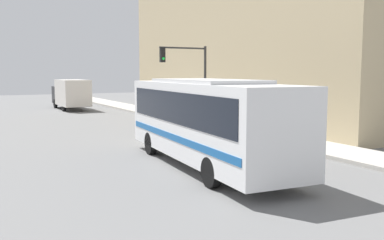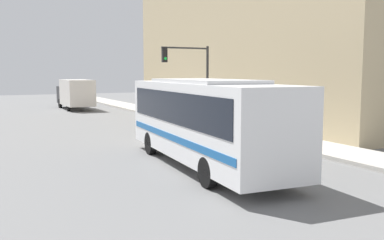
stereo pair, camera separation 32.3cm
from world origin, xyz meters
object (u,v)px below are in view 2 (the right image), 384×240
object	(u,v)px
city_bus	(205,117)
delivery_truck	(75,93)
parking_meter	(216,112)
traffic_light_pole	(192,71)
fire_hydrant	(257,129)

from	to	relation	value
city_bus	delivery_truck	size ratio (longest dim) A/B	1.46
city_bus	parking_meter	bearing A→B (deg)	61.81
traffic_light_pole	parking_meter	xyz separation A→B (m)	(1.00, -1.33, -2.52)
city_bus	traffic_light_pole	xyz separation A→B (m)	(4.66, 10.19, 1.76)
fire_hydrant	traffic_light_pole	size ratio (longest dim) A/B	0.16
delivery_truck	parking_meter	distance (m)	19.51
delivery_truck	fire_hydrant	bearing A→B (deg)	-78.90
city_bus	delivery_truck	distance (m)	27.85
delivery_truck	parking_meter	bearing A→B (deg)	-76.46
fire_hydrant	traffic_light_pole	bearing A→B (deg)	100.07
city_bus	traffic_light_pole	distance (m)	11.34
fire_hydrant	parking_meter	size ratio (longest dim) A/B	0.55
city_bus	fire_hydrant	world-z (taller)	city_bus
parking_meter	city_bus	bearing A→B (deg)	-122.58
city_bus	parking_meter	xyz separation A→B (m)	(5.66, 8.86, -0.77)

